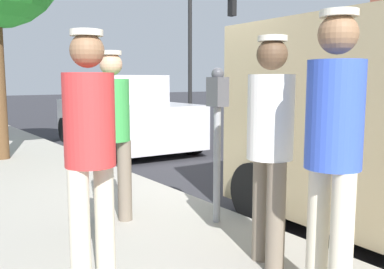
# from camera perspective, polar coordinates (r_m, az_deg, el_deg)

# --- Properties ---
(ground_plane) EXTENTS (80.00, 80.00, 0.00)m
(ground_plane) POSITION_cam_1_polar(r_m,az_deg,el_deg) (5.85, 8.05, -8.05)
(ground_plane) COLOR #2D2D33
(parking_meter_near) EXTENTS (0.14, 0.18, 1.52)m
(parking_meter_near) POSITION_cam_1_polar(r_m,az_deg,el_deg) (4.08, 3.44, 2.14)
(parking_meter_near) COLOR gray
(parking_meter_near) RESTS_ON sidewalk_slab
(pedestrian_in_red) EXTENTS (0.35, 0.34, 1.73)m
(pedestrian_in_red) POSITION_cam_1_polar(r_m,az_deg,el_deg) (2.90, -13.63, -1.00)
(pedestrian_in_red) COLOR beige
(pedestrian_in_red) RESTS_ON sidewalk_slab
(pedestrian_in_white) EXTENTS (0.34, 0.35, 1.72)m
(pedestrian_in_white) POSITION_cam_1_polar(r_m,az_deg,el_deg) (3.15, 10.52, -0.36)
(pedestrian_in_white) COLOR #726656
(pedestrian_in_white) RESTS_ON sidewalk_slab
(pedestrian_in_blue) EXTENTS (0.34, 0.35, 1.81)m
(pedestrian_in_blue) POSITION_cam_1_polar(r_m,az_deg,el_deg) (2.68, 18.59, -0.65)
(pedestrian_in_blue) COLOR beige
(pedestrian_in_blue) RESTS_ON sidewalk_slab
(pedestrian_in_green) EXTENTS (0.34, 0.34, 1.68)m
(pedestrian_in_green) POSITION_cam_1_polar(r_m,az_deg,el_deg) (4.21, -10.72, 1.27)
(pedestrian_in_green) COLOR #726656
(pedestrian_in_green) RESTS_ON sidewalk_slab
(parked_sedan_behind) EXTENTS (2.13, 4.49, 1.65)m
(parked_sedan_behind) POSITION_cam_1_polar(r_m,az_deg,el_deg) (9.87, -9.43, 2.65)
(parked_sedan_behind) COLOR #BCBCC1
(parked_sedan_behind) RESTS_ON ground
(traffic_light_corner) EXTENTS (2.48, 0.42, 5.20)m
(traffic_light_corner) POSITION_cam_1_polar(r_m,az_deg,el_deg) (17.85, 1.98, 13.75)
(traffic_light_corner) COLOR black
(traffic_light_corner) RESTS_ON ground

